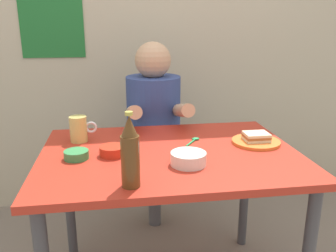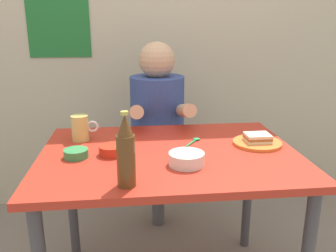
# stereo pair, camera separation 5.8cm
# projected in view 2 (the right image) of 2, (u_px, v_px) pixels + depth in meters

# --- Properties ---
(wall_back) EXTENTS (4.40, 0.09, 2.60)m
(wall_back) POSITION_uv_depth(u_px,v_px,m) (151.00, 18.00, 2.37)
(wall_back) COLOR #BCB299
(wall_back) RESTS_ON ground
(dining_table) EXTENTS (1.10, 0.80, 0.74)m
(dining_table) POSITION_uv_depth(u_px,v_px,m) (169.00, 171.00, 1.55)
(dining_table) COLOR #B72D1E
(dining_table) RESTS_ON ground
(stool) EXTENTS (0.34, 0.34, 0.45)m
(stool) POSITION_uv_depth(u_px,v_px,m) (158.00, 174.00, 2.24)
(stool) COLOR #4C4C51
(stool) RESTS_ON ground
(person_seated) EXTENTS (0.33, 0.56, 0.72)m
(person_seated) POSITION_uv_depth(u_px,v_px,m) (157.00, 111.00, 2.11)
(person_seated) COLOR #33478C
(person_seated) RESTS_ON stool
(plate_orange) EXTENTS (0.22, 0.22, 0.01)m
(plate_orange) POSITION_uv_depth(u_px,v_px,m) (257.00, 143.00, 1.61)
(plate_orange) COLOR orange
(plate_orange) RESTS_ON dining_table
(sandwich) EXTENTS (0.11, 0.09, 0.04)m
(sandwich) POSITION_uv_depth(u_px,v_px,m) (258.00, 138.00, 1.61)
(sandwich) COLOR beige
(sandwich) RESTS_ON plate_orange
(beer_mug) EXTENTS (0.13, 0.08, 0.12)m
(beer_mug) POSITION_uv_depth(u_px,v_px,m) (81.00, 128.00, 1.65)
(beer_mug) COLOR #D1BC66
(beer_mug) RESTS_ON dining_table
(beer_bottle) EXTENTS (0.06, 0.06, 0.26)m
(beer_bottle) POSITION_uv_depth(u_px,v_px,m) (126.00, 153.00, 1.18)
(beer_bottle) COLOR #593819
(beer_bottle) RESTS_ON dining_table
(sauce_bowl_chili) EXTENTS (0.11, 0.11, 0.04)m
(sauce_bowl_chili) POSITION_uv_depth(u_px,v_px,m) (112.00, 150.00, 1.49)
(sauce_bowl_chili) COLOR red
(sauce_bowl_chili) RESTS_ON dining_table
(dip_bowl_green) EXTENTS (0.10, 0.10, 0.03)m
(dip_bowl_green) POSITION_uv_depth(u_px,v_px,m) (76.00, 153.00, 1.45)
(dip_bowl_green) COLOR #388C4C
(dip_bowl_green) RESTS_ON dining_table
(rice_bowl_white) EXTENTS (0.14, 0.14, 0.05)m
(rice_bowl_white) POSITION_uv_depth(u_px,v_px,m) (186.00, 158.00, 1.38)
(rice_bowl_white) COLOR silver
(rice_bowl_white) RESTS_ON dining_table
(spoon) EXTENTS (0.08, 0.10, 0.01)m
(spoon) POSITION_uv_depth(u_px,v_px,m) (194.00, 141.00, 1.65)
(spoon) COLOR #26A559
(spoon) RESTS_ON dining_table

